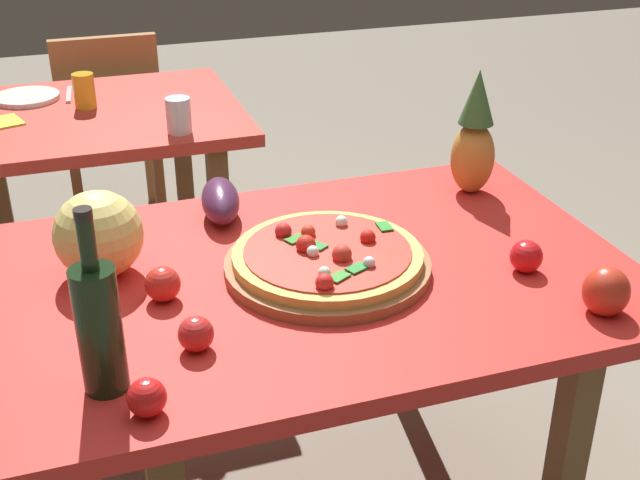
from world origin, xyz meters
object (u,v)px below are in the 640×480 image
at_px(tomato_near_board, 163,284).
at_px(drinking_glass_juice, 84,91).
at_px(eggplant, 220,201).
at_px(bell_pepper, 606,291).
at_px(drinking_glass_water, 179,115).
at_px(dinner_plate, 27,97).
at_px(pizza, 327,255).
at_px(tomato_by_bottle, 196,334).
at_px(tomato_beside_pepper, 526,256).
at_px(tomato_at_corner, 147,397).
at_px(dining_chair, 110,121).
at_px(wine_bottle, 99,325).
at_px(background_table, 93,143).
at_px(pineapple_left, 474,139).
at_px(melon, 98,235).
at_px(display_table, 318,302).
at_px(knife_utensil, 69,94).
at_px(pizza_board, 327,266).

bearing_deg(tomato_near_board, drinking_glass_juice, 92.15).
xyz_separation_m(eggplant, drinking_glass_juice, (-0.24, 0.97, 0.01)).
bearing_deg(eggplant, bell_pepper, -46.76).
relative_size(drinking_glass_water, dinner_plate, 0.49).
relative_size(pizza, tomato_by_bottle, 6.11).
bearing_deg(tomato_beside_pepper, tomato_at_corner, -164.96).
xyz_separation_m(dining_chair, wine_bottle, (-0.20, -2.14, 0.37)).
height_order(drinking_glass_juice, drinking_glass_water, drinking_glass_juice).
bearing_deg(dinner_plate, drinking_glass_water, -48.42).
bearing_deg(drinking_glass_water, dining_chair, 98.96).
bearing_deg(background_table, pineapple_left, -47.93).
bearing_deg(tomato_beside_pepper, pizza, 161.70).
relative_size(background_table, tomato_beside_pepper, 13.96).
xyz_separation_m(melon, bell_pepper, (0.91, -0.46, -0.05)).
xyz_separation_m(wine_bottle, bell_pepper, (0.95, -0.06, -0.08)).
bearing_deg(melon, display_table, -16.32).
height_order(bell_pepper, knife_utensil, bell_pepper).
height_order(pineapple_left, dinner_plate, pineapple_left).
height_order(pizza_board, drinking_glass_juice, drinking_glass_juice).
relative_size(pizza, tomato_at_corner, 6.20).
bearing_deg(pineapple_left, bell_pepper, -92.51).
bearing_deg(dinner_plate, tomato_near_board, -80.87).
relative_size(pineapple_left, tomato_near_board, 4.43).
bearing_deg(pineapple_left, tomato_at_corner, -145.14).
bearing_deg(drinking_glass_juice, drinking_glass_water, -53.34).
xyz_separation_m(display_table, pineapple_left, (0.50, 0.27, 0.23)).
bearing_deg(tomato_beside_pepper, tomato_near_board, 170.43).
xyz_separation_m(background_table, bell_pepper, (0.85, -1.58, 0.15)).
bearing_deg(eggplant, display_table, -66.36).
xyz_separation_m(pizza_board, tomato_near_board, (-0.35, -0.01, 0.02)).
distance_m(melon, drinking_glass_juice, 1.17).
relative_size(pineapple_left, drinking_glass_water, 2.95).
height_order(melon, drinking_glass_juice, melon).
height_order(display_table, dining_chair, dining_chair).
xyz_separation_m(melon, tomato_by_bottle, (0.13, -0.34, -0.06)).
height_order(background_table, bell_pepper, bell_pepper).
distance_m(pizza_board, bell_pepper, 0.56).
bearing_deg(bell_pepper, tomato_near_board, 158.54).
xyz_separation_m(tomato_near_board, knife_utensil, (-0.10, 1.46, -0.03)).
distance_m(tomato_at_corner, tomato_near_board, 0.36).
bearing_deg(tomato_at_corner, display_table, 41.69).
relative_size(wine_bottle, melon, 1.80).
height_order(melon, drinking_glass_water, melon).
bearing_deg(background_table, dinner_plate, 133.65).
relative_size(dining_chair, tomato_beside_pepper, 12.13).
bearing_deg(knife_utensil, dining_chair, 74.70).
xyz_separation_m(pizza, pineapple_left, (0.49, 0.28, 0.10)).
bearing_deg(pizza_board, tomato_near_board, -178.87).
distance_m(background_table, dinner_plate, 0.30).
distance_m(display_table, wine_bottle, 0.58).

